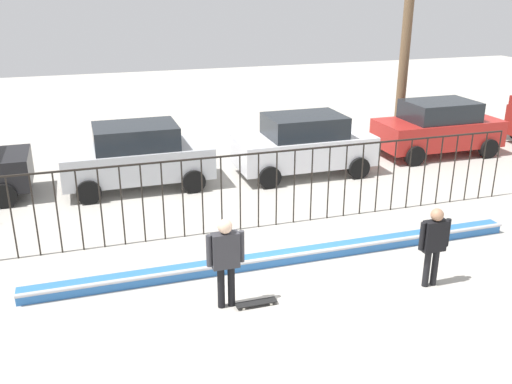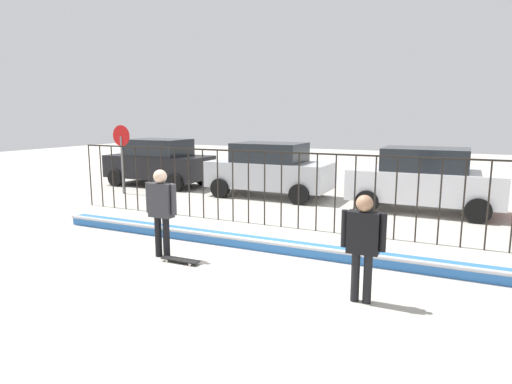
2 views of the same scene
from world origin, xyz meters
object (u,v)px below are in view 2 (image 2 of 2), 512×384
Objects in this scene: skateboard at (180,260)px; parked_car_white at (424,179)px; skateboarder at (161,205)px; stop_sign at (122,150)px; parked_car_black at (159,162)px; camera_operator at (363,239)px; parked_car_silver at (270,169)px.

skateboard is 8.03m from parked_car_white.
parked_car_white is (4.34, 6.85, -0.10)m from skateboarder.
stop_sign is (-5.89, 5.42, 0.55)m from skateboarder.
parked_car_black is at bearing 114.73° from skateboard.
camera_operator is at bearing -34.82° from parked_car_black.
camera_operator is 0.39× the size of parked_car_black.
skateboarder reaches higher than skateboard.
parked_car_black and parked_car_white have the same top height.
parked_car_white reaches higher than camera_operator.
stop_sign is (-10.23, -1.43, 0.64)m from parked_car_white.
skateboarder is 1.07× the size of camera_operator.
skateboarder is 4.13m from camera_operator.
parked_car_white is (5.13, -0.32, 0.00)m from parked_car_silver.
parked_car_black is 10.27m from parked_car_white.
camera_operator is at bearing -87.50° from parked_car_white.
skateboarder is at bearing -42.64° from stop_sign.
parked_car_black is 1.00× the size of parked_car_white.
parked_car_white is (10.25, -0.71, 0.00)m from parked_car_black.
skateboarder is 8.02m from stop_sign.
camera_operator reaches higher than skateboard.
skateboarder is 8.11m from parked_car_white.
parked_car_silver is at bearing -3.89° from camera_operator.
parked_car_silver is (-1.33, 7.33, 0.91)m from skateboard.
parked_car_black reaches higher than camera_operator.
parked_car_black is 1.72× the size of stop_sign.
parked_car_silver is 5.14m from parked_car_white.
skateboarder is 7.22m from parked_car_silver.
stop_sign is at bearing -167.60° from parked_car_white.
camera_operator is 9.08m from parked_car_silver.
skateboarder is 2.22× the size of skateboard.
stop_sign is at bearing -161.18° from parked_car_silver.
parked_car_silver and parked_car_white have the same top height.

